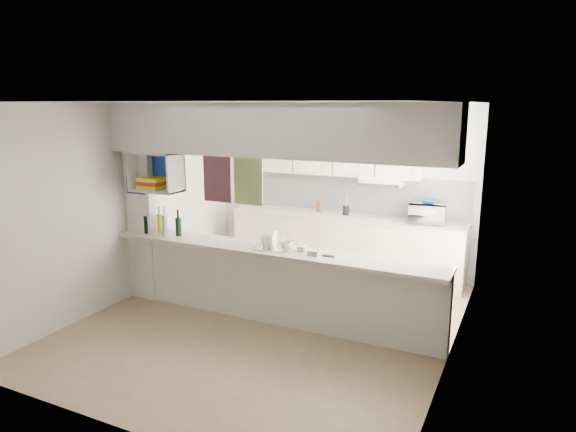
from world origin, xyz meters
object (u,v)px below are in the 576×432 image
Objects in this scene: microwave at (427,214)px; dish_rack at (273,241)px; bowl at (429,202)px; wine_bottles at (162,224)px.

dish_rack is (-1.39, -2.10, -0.05)m from microwave.
bowl is at bearing -113.97° from microwave.
dish_rack is at bearing 51.09° from microwave.
wine_bottles is at bearing 30.50° from microwave.
dish_rack is at bearing 1.91° from wine_bottles.
wine_bottles reaches higher than dish_rack.
bowl is at bearing 36.18° from wine_bottles.
microwave is at bearing 47.84° from dish_rack.
wine_bottles is (-1.58, -0.05, 0.05)m from dish_rack.
microwave is 0.17m from bowl.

